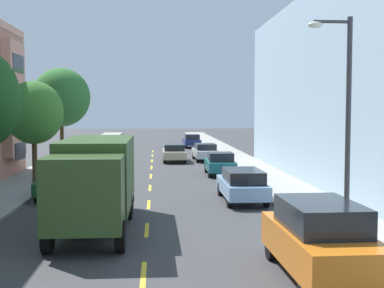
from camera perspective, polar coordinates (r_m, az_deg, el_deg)
The scene contains 17 objects.
ground_plane at distance 36.63m, azimuth -4.43°, elevation -2.90°, with size 160.00×160.00×0.00m, color #38383A.
sidewalk_left at distance 35.42m, azimuth -16.04°, elevation -3.15°, with size 3.20×120.00×0.14m, color #99968E.
sidewalk_right at distance 35.29m, azimuth 7.17°, elevation -3.06°, with size 3.20×120.00×0.14m, color #99968E.
lane_centerline_dashes at distance 31.17m, azimuth -4.52°, elevation -4.06°, with size 0.14×47.20×0.01m.
street_tree_third at distance 30.44m, azimuth -16.73°, elevation 3.25°, with size 3.23×3.23×5.68m.
street_tree_farthest at distance 38.88m, azimuth -13.95°, elevation 4.91°, with size 4.09×4.09×7.06m.
street_lamp at distance 16.45m, azimuth 16.05°, elevation 3.13°, with size 1.35×0.28×6.84m.
delivery_box_truck at distance 19.05m, azimuth -10.35°, elevation -3.57°, with size 2.41×7.98×3.16m.
parked_hatchback_red at distance 34.50m, azimuth -11.47°, elevation -2.11°, with size 1.81×4.03×1.50m.
parked_sedan_black at distance 45.84m, azimuth -9.62°, elevation -0.66°, with size 1.93×4.55×1.43m.
parked_hatchback_teal at distance 34.03m, azimuth 3.05°, elevation -2.12°, with size 1.80×4.03×1.50m.
parked_wagon_sky at distance 24.46m, azimuth 5.46°, elevation -4.34°, with size 1.84×4.71×1.50m.
parked_suv_orange at distance 13.88m, azimuth 13.70°, elevation -9.91°, with size 2.04×4.83×1.93m.
parked_sedan_silver at distance 43.56m, azimuth 1.43°, elevation -0.84°, with size 1.93×4.55×1.43m.
parked_sedan_forest at distance 26.43m, azimuth -13.95°, elevation -3.94°, with size 1.83×4.51×1.43m.
parked_hatchback_navy at distance 58.31m, azimuth -0.03°, elevation 0.34°, with size 1.85×4.05×1.50m.
moving_champagne_sedan at distance 42.75m, azimuth -1.95°, elevation -0.93°, with size 1.80×4.50×1.43m.
Camera 1 is at (0.34, -6.38, 4.24)m, focal length 49.33 mm.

